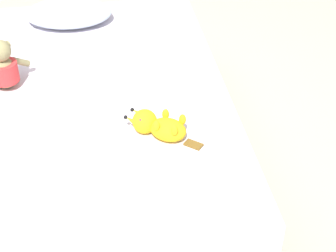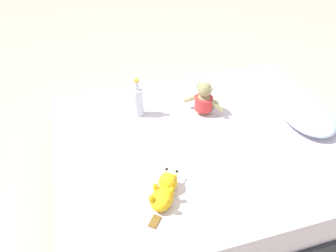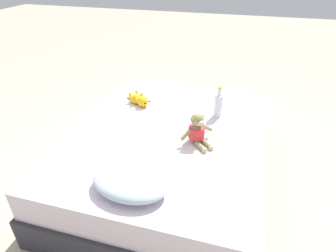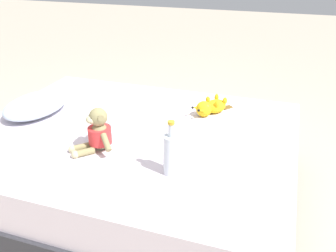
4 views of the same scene
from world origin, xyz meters
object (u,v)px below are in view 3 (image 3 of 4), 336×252
at_px(bed, 168,156).
at_px(pillow, 130,182).
at_px(plush_monkey, 197,131).
at_px(plush_yellow_creature, 139,100).
at_px(glass_bottle, 218,105).

xyz_separation_m(bed, pillow, (0.04, 0.68, 0.30)).
distance_m(plush_monkey, plush_yellow_creature, 0.79).
bearing_deg(pillow, bed, -93.27).
height_order(pillow, glass_bottle, glass_bottle).
bearing_deg(pillow, plush_monkey, -115.33).
xyz_separation_m(pillow, plush_yellow_creature, (0.35, -1.07, -0.01)).
distance_m(bed, glass_bottle, 0.61).
distance_m(bed, pillow, 0.75).
bearing_deg(glass_bottle, plush_yellow_creature, -1.97).
bearing_deg(plush_yellow_creature, glass_bottle, 178.03).
height_order(bed, plush_yellow_creature, plush_yellow_creature).
bearing_deg(plush_monkey, bed, -17.62).
xyz_separation_m(bed, glass_bottle, (-0.34, -0.36, 0.35)).
bearing_deg(plush_yellow_creature, pillow, 108.16).
xyz_separation_m(bed, plush_monkey, (-0.25, 0.08, 0.34)).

